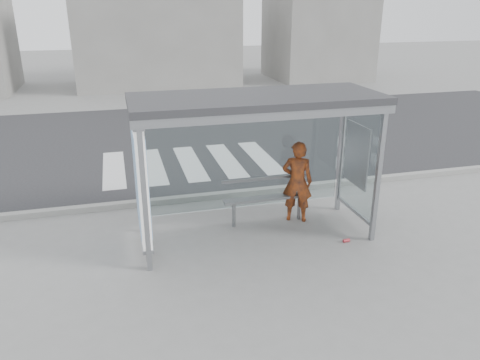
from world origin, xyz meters
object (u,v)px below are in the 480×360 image
object	(u,v)px
bench	(267,197)
bus_shelter	(235,133)
soda_can	(346,241)
person	(297,182)

from	to	relation	value
bench	bus_shelter	bearing A→B (deg)	-149.48
bus_shelter	soda_can	world-z (taller)	bus_shelter
person	bench	world-z (taller)	person
bench	soda_can	world-z (taller)	bench
bus_shelter	soda_can	bearing A→B (deg)	-21.25
bus_shelter	soda_can	xyz separation A→B (m)	(1.88, -0.73, -1.95)
soda_can	person	bearing A→B (deg)	115.81
person	soda_can	bearing A→B (deg)	139.46
person	soda_can	distance (m)	1.47
bus_shelter	bench	bearing A→B (deg)	30.52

